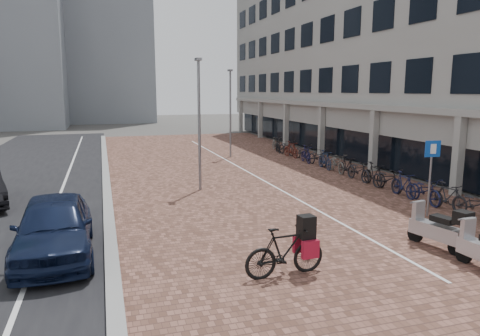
% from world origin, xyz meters
% --- Properties ---
extents(ground, '(140.00, 140.00, 0.00)m').
position_xyz_m(ground, '(0.00, 0.00, 0.00)').
color(ground, '#474442').
rests_on(ground, ground).
extents(plaza_brick, '(14.50, 42.00, 0.04)m').
position_xyz_m(plaza_brick, '(2.00, 12.00, 0.01)').
color(plaza_brick, brown).
rests_on(plaza_brick, ground).
extents(street_asphalt, '(8.00, 50.00, 0.03)m').
position_xyz_m(street_asphalt, '(-9.00, 12.00, 0.01)').
color(street_asphalt, black).
rests_on(street_asphalt, ground).
extents(curb, '(0.35, 42.00, 0.14)m').
position_xyz_m(curb, '(-5.10, 12.00, 0.07)').
color(curb, gray).
rests_on(curb, ground).
extents(lane_line, '(0.12, 44.00, 0.00)m').
position_xyz_m(lane_line, '(-7.00, 12.00, 0.02)').
color(lane_line, white).
rests_on(lane_line, street_asphalt).
extents(parking_line, '(0.10, 30.00, 0.00)m').
position_xyz_m(parking_line, '(2.20, 12.00, 0.04)').
color(parking_line, white).
rests_on(parking_line, plaza_brick).
extents(office_building, '(8.40, 40.00, 15.00)m').
position_xyz_m(office_building, '(12.97, 16.00, 8.44)').
color(office_building, '#969691').
rests_on(office_building, ground).
extents(bg_towers, '(33.00, 23.00, 32.00)m').
position_xyz_m(bg_towers, '(-14.34, 48.94, 13.96)').
color(bg_towers, gray).
rests_on(bg_towers, ground).
extents(car_navy, '(2.05, 4.81, 1.62)m').
position_xyz_m(car_navy, '(-6.50, 1.54, 0.81)').
color(car_navy, black).
rests_on(car_navy, ground).
extents(hero_bike, '(2.06, 0.70, 1.43)m').
position_xyz_m(hero_bike, '(-1.21, -1.45, 0.64)').
color(hero_bike, black).
rests_on(hero_bike, ground).
extents(scooter_front, '(0.95, 1.92, 1.26)m').
position_xyz_m(scooter_front, '(3.50, -1.00, 0.63)').
color(scooter_front, '#A5A6AA').
rests_on(scooter_front, ground).
extents(parking_sign, '(0.56, 0.12, 2.67)m').
position_xyz_m(parking_sign, '(5.51, 1.71, 1.82)').
color(parking_sign, slate).
rests_on(parking_sign, ground).
extents(lamp_near, '(0.12, 0.12, 5.63)m').
position_xyz_m(lamp_near, '(-1.16, 8.16, 2.81)').
color(lamp_near, slate).
rests_on(lamp_near, ground).
extents(lamp_far, '(0.12, 0.12, 5.61)m').
position_xyz_m(lamp_far, '(2.85, 17.25, 2.81)').
color(lamp_far, slate).
rests_on(lamp_far, ground).
extents(bike_row, '(1.22, 20.42, 1.05)m').
position_xyz_m(bike_row, '(6.71, 10.20, 0.52)').
color(bike_row, '#222228').
rests_on(bike_row, ground).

